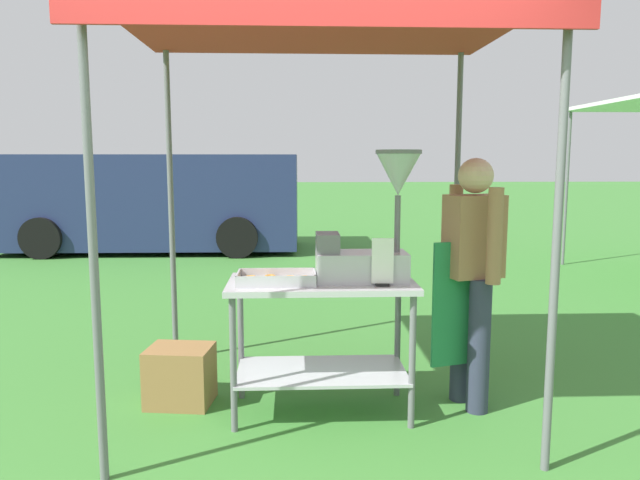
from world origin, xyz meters
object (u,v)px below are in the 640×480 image
at_px(donut_tray, 276,280).
at_px(menu_sign, 383,265).
at_px(stall_canopy, 321,33).
at_px(supply_crate, 180,376).
at_px(donut_fryer, 373,229).
at_px(donut_cart, 321,317).
at_px(van_navy, 152,201).
at_px(vendor, 472,270).

height_order(donut_tray, menu_sign, menu_sign).
relative_size(stall_canopy, supply_crate, 5.51).
distance_m(donut_tray, donut_fryer, 0.67).
relative_size(donut_cart, menu_sign, 4.02).
xyz_separation_m(donut_tray, menu_sign, (0.64, -0.09, 0.10)).
xyz_separation_m(donut_tray, van_navy, (-2.41, 7.14, 0.00)).
bearing_deg(donut_tray, donut_fryer, 6.20).
relative_size(vendor, van_navy, 0.31).
xyz_separation_m(donut_fryer, van_navy, (-3.01, 7.08, -0.30)).
xyz_separation_m(stall_canopy, donut_fryer, (0.32, -0.11, -1.18)).
bearing_deg(donut_tray, donut_cart, 14.52).
distance_m(stall_canopy, menu_sign, 1.45).
bearing_deg(van_navy, donut_fryer, -66.97).
height_order(donut_cart, van_navy, van_navy).
height_order(menu_sign, supply_crate, menu_sign).
height_order(donut_fryer, menu_sign, donut_fryer).
bearing_deg(vendor, stall_canopy, 177.64).
height_order(donut_cart, vendor, vendor).
relative_size(stall_canopy, donut_cart, 2.14).
height_order(stall_canopy, menu_sign, stall_canopy).
relative_size(donut_fryer, vendor, 0.50).
bearing_deg(supply_crate, van_navy, 104.39).
bearing_deg(stall_canopy, menu_sign, -36.61).
bearing_deg(donut_cart, van_navy, 110.84).
height_order(stall_canopy, donut_cart, stall_canopy).
bearing_deg(van_navy, donut_tray, -71.34).
height_order(donut_tray, vendor, vendor).
bearing_deg(donut_tray, vendor, 6.09).
xyz_separation_m(donut_tray, supply_crate, (-0.64, 0.25, -0.68)).
relative_size(donut_tray, van_navy, 0.09).
xyz_separation_m(stall_canopy, donut_tray, (-0.28, -0.17, -1.48)).
bearing_deg(vendor, donut_tray, -173.91).
distance_m(donut_tray, supply_crate, 0.97).
xyz_separation_m(donut_cart, supply_crate, (-0.92, 0.17, -0.43)).
height_order(donut_cart, donut_fryer, donut_fryer).
relative_size(menu_sign, van_navy, 0.06).
distance_m(vendor, van_navy, 7.91).
relative_size(donut_tray, donut_fryer, 0.59).
distance_m(menu_sign, supply_crate, 1.54).
relative_size(donut_cart, donut_fryer, 1.43).
height_order(menu_sign, vendor, vendor).
relative_size(stall_canopy, menu_sign, 8.60).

